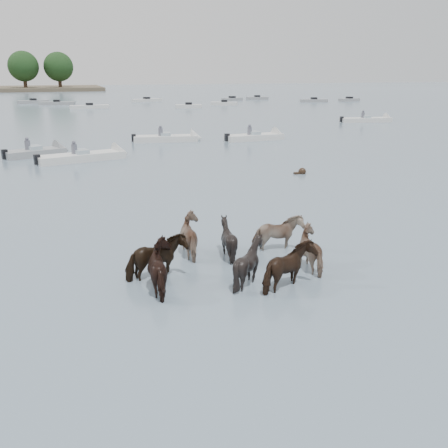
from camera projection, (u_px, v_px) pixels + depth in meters
name	position (u px, v px, depth m)	size (l,w,h in m)	color
ground	(238.00, 284.00, 13.42)	(400.00, 400.00, 0.00)	slate
pony_herd	(232.00, 254.00, 14.24)	(6.36, 5.01, 1.47)	black
swimming_pony	(301.00, 172.00, 27.74)	(0.72, 0.44, 0.44)	black
motorboat_a	(45.00, 152.00, 33.80)	(4.64, 3.02, 1.92)	gray
motorboat_b	(93.00, 156.00, 32.17)	(6.21, 3.09, 1.92)	silver
motorboat_c	(175.00, 138.00, 40.55)	(5.88, 2.50, 1.92)	silver
motorboat_d	(262.00, 137.00, 41.51)	(5.62, 2.01, 1.92)	silver
motorboat_e	(372.00, 120.00, 55.86)	(6.44, 2.55, 1.92)	silver
distant_flotilla	(65.00, 104.00, 82.57)	(103.59, 27.53, 0.93)	silver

